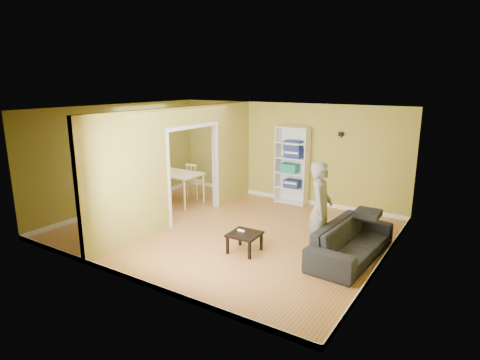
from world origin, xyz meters
name	(u,v)px	position (x,y,z in m)	size (l,w,h in m)	color
room_shell	(227,171)	(0.00, 0.00, 1.30)	(6.50, 6.50, 6.50)	#B5764F
partition	(183,165)	(-1.20, 0.00, 1.30)	(0.22, 5.50, 2.60)	#9E8E4C
wall_speaker	(341,134)	(1.50, 2.69, 1.90)	(0.10, 0.10, 0.10)	black
sofa	(352,236)	(2.70, 0.04, 0.42)	(0.95, 2.21, 0.84)	black
person	(321,201)	(2.13, -0.10, 1.03)	(0.58, 0.75, 2.06)	slate
bookshelf	(293,165)	(0.30, 2.61, 1.01)	(0.85, 0.37, 2.02)	white
paper_box_navy_a	(292,184)	(0.32, 2.56, 0.53)	(0.41, 0.27, 0.21)	navy
paper_box_teal	(290,168)	(0.23, 2.56, 0.94)	(0.45, 0.29, 0.23)	#105443
paper_box_navy_b	(294,154)	(0.33, 2.56, 1.33)	(0.43, 0.28, 0.22)	navy
paper_box_navy_c	(293,145)	(0.32, 2.56, 1.55)	(0.44, 0.28, 0.22)	navy
coffee_table	(245,236)	(0.93, -0.78, 0.32)	(0.56, 0.56, 0.37)	black
game_controller	(241,230)	(0.82, -0.73, 0.39)	(0.15, 0.04, 0.03)	white
dining_table	(176,176)	(-2.26, 0.95, 0.73)	(1.30, 0.87, 0.81)	beige
chair_left	(157,181)	(-3.02, 1.01, 0.47)	(0.43, 0.43, 0.94)	tan
chair_near	(161,191)	(-2.27, 0.36, 0.45)	(0.41, 0.41, 0.89)	tan
chair_far	(195,180)	(-2.13, 1.57, 0.49)	(0.45, 0.45, 0.99)	tan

